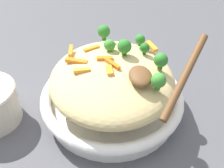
{
  "coord_description": "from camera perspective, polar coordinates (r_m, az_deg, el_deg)",
  "views": [
    {
      "loc": [
        0.41,
        -0.04,
        0.42
      ],
      "look_at": [
        0.0,
        0.0,
        0.07
      ],
      "focal_mm": 44.95,
      "sensor_mm": 36.0,
      "label": 1
    }
  ],
  "objects": [
    {
      "name": "broccoli_floret_6",
      "position": [
        0.55,
        -0.43,
        7.89
      ],
      "size": [
        0.02,
        0.02,
        0.03
      ],
      "color": "#377928",
      "rests_on": "pasta_mound"
    },
    {
      "name": "carrot_piece_7",
      "position": [
        0.5,
        -6.18,
        2.75
      ],
      "size": [
        0.01,
        0.03,
        0.01
      ],
      "primitive_type": "cube",
      "rotation": [
        0.0,
        0.0,
        1.65
      ],
      "color": "orange",
      "rests_on": "pasta_mound"
    },
    {
      "name": "broccoli_floret_5",
      "position": [
        0.55,
        6.65,
        7.29
      ],
      "size": [
        0.02,
        0.02,
        0.02
      ],
      "color": "#205B1C",
      "rests_on": "pasta_mound"
    },
    {
      "name": "carrot_piece_5",
      "position": [
        0.53,
        -1.48,
        5.23
      ],
      "size": [
        0.01,
        0.03,
        0.01
      ],
      "primitive_type": "cube",
      "rotation": [
        0.0,
        0.0,
        1.49
      ],
      "color": "orange",
      "rests_on": "pasta_mound"
    },
    {
      "name": "carrot_piece_6",
      "position": [
        0.57,
        -4.17,
        7.23
      ],
      "size": [
        0.02,
        0.03,
        0.01
      ],
      "primitive_type": "cube",
      "rotation": [
        0.0,
        0.0,
        5.15
      ],
      "color": "orange",
      "rests_on": "pasta_mound"
    },
    {
      "name": "carrot_piece_3",
      "position": [
        0.58,
        8.06,
        7.62
      ],
      "size": [
        0.04,
        0.02,
        0.01
      ],
      "primitive_type": "cube",
      "rotation": [
        0.0,
        0.0,
        3.45
      ],
      "color": "orange",
      "rests_on": "pasta_mound"
    },
    {
      "name": "broccoli_floret_1",
      "position": [
        0.53,
        2.54,
        7.6
      ],
      "size": [
        0.03,
        0.03,
        0.03
      ],
      "color": "#296820",
      "rests_on": "pasta_mound"
    },
    {
      "name": "serving_bowl",
      "position": [
        0.57,
        -0.0,
        -3.2
      ],
      "size": [
        0.29,
        0.29,
        0.05
      ],
      "color": "white",
      "rests_on": "ground_plane"
    },
    {
      "name": "carrot_piece_1",
      "position": [
        0.56,
        -8.39,
        6.71
      ],
      "size": [
        0.04,
        0.01,
        0.01
      ],
      "primitive_type": "cube",
      "rotation": [
        0.0,
        0.0,
        3.08
      ],
      "color": "orange",
      "rests_on": "pasta_mound"
    },
    {
      "name": "ground_plane",
      "position": [
        0.59,
        -0.0,
        -5.08
      ],
      "size": [
        2.4,
        2.4,
        0.0
      ],
      "primitive_type": "plane",
      "color": "#4C4C51"
    },
    {
      "name": "broccoli_floret_3",
      "position": [
        0.51,
        9.9,
        4.77
      ],
      "size": [
        0.03,
        0.03,
        0.03
      ],
      "color": "#296820",
      "rests_on": "pasta_mound"
    },
    {
      "name": "broccoli_floret_0",
      "position": [
        0.59,
        -1.67,
        10.61
      ],
      "size": [
        0.03,
        0.03,
        0.03
      ],
      "color": "#296820",
      "rests_on": "pasta_mound"
    },
    {
      "name": "broccoli_floret_4",
      "position": [
        0.58,
        5.73,
        8.99
      ],
      "size": [
        0.02,
        0.02,
        0.02
      ],
      "color": "#296820",
      "rests_on": "pasta_mound"
    },
    {
      "name": "carrot_piece_0",
      "position": [
        0.51,
        0.01,
        4.31
      ],
      "size": [
        0.04,
        0.03,
        0.01
      ],
      "primitive_type": "cube",
      "rotation": [
        0.0,
        0.0,
        0.62
      ],
      "color": "orange",
      "rests_on": "pasta_mound"
    },
    {
      "name": "serving_spoon",
      "position": [
        0.47,
        8.85,
        1.63
      ],
      "size": [
        0.14,
        0.13,
        0.08
      ],
      "color": "brown",
      "rests_on": "pasta_mound"
    },
    {
      "name": "pasta_mound",
      "position": [
        0.53,
        -0.0,
        0.92
      ],
      "size": [
        0.25,
        0.24,
        0.07
      ],
      "primitive_type": "ellipsoid",
      "color": "#D1BA7A",
      "rests_on": "serving_bowl"
    },
    {
      "name": "carrot_piece_4",
      "position": [
        0.53,
        -7.23,
        4.61
      ],
      "size": [
        0.02,
        0.04,
        0.01
      ],
      "primitive_type": "cube",
      "rotation": [
        0.0,
        0.0,
        1.23
      ],
      "color": "orange",
      "rests_on": "pasta_mound"
    },
    {
      "name": "broccoli_floret_2",
      "position": [
        0.47,
        9.46,
        0.68
      ],
      "size": [
        0.03,
        0.03,
        0.03
      ],
      "color": "#377928",
      "rests_on": "pasta_mound"
    },
    {
      "name": "carrot_piece_2",
      "position": [
        0.5,
        -0.53,
        2.79
      ],
      "size": [
        0.03,
        0.01,
        0.01
      ],
      "primitive_type": "cube",
      "rotation": [
        0.0,
        0.0,
        0.06
      ],
      "color": "orange",
      "rests_on": "pasta_mound"
    }
  ]
}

